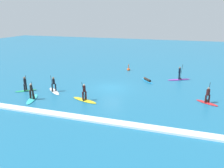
% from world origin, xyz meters
% --- Properties ---
extents(ground_plane, '(120.00, 120.00, 0.00)m').
position_xyz_m(ground_plane, '(0.00, 0.00, 0.00)').
color(ground_plane, '#1E6B93').
rests_on(ground_plane, ground).
extents(surfer_on_yellow_board, '(3.31, 1.77, 2.17)m').
position_xyz_m(surfer_on_yellow_board, '(-1.33, -5.22, 0.39)').
color(surfer_on_yellow_board, yellow).
rests_on(surfer_on_yellow_board, ground_plane).
extents(surfer_on_teal_board, '(1.77, 3.27, 2.05)m').
position_xyz_m(surfer_on_teal_board, '(-6.81, -6.71, 0.37)').
color(surfer_on_teal_board, '#33C6CC').
rests_on(surfer_on_teal_board, ground_plane).
extents(surfer_on_blue_board, '(2.38, 2.69, 0.40)m').
position_xyz_m(surfer_on_blue_board, '(3.59, 4.41, 0.15)').
color(surfer_on_blue_board, '#1E8CD1').
rests_on(surfer_on_blue_board, ground_plane).
extents(surfer_on_white_board, '(2.82, 2.63, 2.08)m').
position_xyz_m(surfer_on_white_board, '(-6.06, -3.55, 0.44)').
color(surfer_on_white_board, white).
rests_on(surfer_on_white_board, ground_plane).
extents(surfer_on_green_board, '(2.19, 2.03, 2.06)m').
position_xyz_m(surfer_on_green_board, '(-9.40, -4.45, 0.54)').
color(surfer_on_green_board, '#23B266').
rests_on(surfer_on_green_board, ground_plane).
extents(surfer_on_red_board, '(2.39, 1.87, 2.13)m').
position_xyz_m(surfer_on_red_board, '(10.97, -1.87, 0.53)').
color(surfer_on_red_board, red).
rests_on(surfer_on_red_board, ground_plane).
extents(surfer_on_purple_board, '(3.17, 2.22, 2.33)m').
position_xyz_m(surfer_on_purple_board, '(7.70, 6.50, 0.39)').
color(surfer_on_purple_board, purple).
rests_on(surfer_on_purple_board, ground_plane).
extents(marker_buoy, '(0.51, 0.51, 1.12)m').
position_xyz_m(marker_buoy, '(-0.46, 9.85, 0.16)').
color(marker_buoy, '#E55119').
rests_on(marker_buoy, ground_plane).
extents(wave_crest, '(24.30, 0.90, 0.18)m').
position_xyz_m(wave_crest, '(0.00, -9.45, 0.09)').
color(wave_crest, white).
rests_on(wave_crest, ground_plane).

